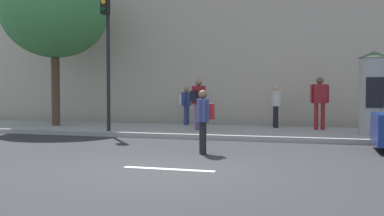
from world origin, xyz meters
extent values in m
plane|color=#2B2B2D|center=(0.00, 0.00, 0.00)|extent=(80.00, 80.00, 0.00)
cube|color=#9E9B93|center=(0.00, 7.00, 0.07)|extent=(36.00, 4.00, 0.15)
cube|color=silver|center=(0.00, 0.00, 0.00)|extent=(1.80, 0.16, 0.01)
cube|color=#B7A893|center=(0.00, 12.00, 5.06)|extent=(36.00, 5.00, 10.11)
cylinder|color=black|center=(-3.97, 5.35, 2.05)|extent=(0.12, 0.12, 3.80)
cube|color=black|center=(-3.97, 5.17, 4.32)|extent=(0.24, 0.24, 0.75)
sphere|color=#F2A519|center=(-3.97, 5.04, 4.32)|extent=(0.16, 0.16, 0.16)
sphere|color=#07330F|center=(-3.97, 5.04, 4.08)|extent=(0.16, 0.16, 0.16)
cylinder|color=#9E9B93|center=(4.26, 6.57, 1.31)|extent=(0.84, 0.84, 2.32)
cone|color=#334C33|center=(4.26, 6.57, 2.57)|extent=(0.92, 0.92, 0.20)
cube|color=black|center=(4.26, 6.14, 1.43)|extent=(0.50, 0.02, 0.90)
cylinder|color=#4C3826|center=(-7.00, 6.92, 1.44)|extent=(0.31, 0.31, 2.59)
ellipsoid|color=#3D7F42|center=(-7.00, 6.92, 4.42)|extent=(3.97, 3.97, 3.38)
cylinder|color=black|center=(0.15, 2.00, 0.38)|extent=(0.14, 0.14, 0.76)
cylinder|color=black|center=(0.07, 2.20, 0.38)|extent=(0.14, 0.14, 0.76)
cube|color=navy|center=(0.11, 2.10, 1.03)|extent=(0.38, 0.50, 0.54)
cylinder|color=navy|center=(0.20, 1.86, 1.03)|extent=(0.09, 0.09, 0.51)
cylinder|color=navy|center=(0.01, 2.35, 1.03)|extent=(0.09, 0.09, 0.51)
sphere|color=brown|center=(0.11, 2.10, 1.40)|extent=(0.21, 0.21, 0.21)
cube|color=maroon|center=(0.28, 2.17, 1.00)|extent=(0.25, 0.32, 0.36)
cylinder|color=navy|center=(-2.26, 8.66, 0.52)|extent=(0.14, 0.14, 0.74)
cylinder|color=navy|center=(-2.28, 8.44, 0.52)|extent=(0.14, 0.14, 0.74)
cube|color=navy|center=(-2.27, 8.55, 1.16)|extent=(0.27, 0.45, 0.53)
cylinder|color=navy|center=(-2.25, 8.81, 1.16)|extent=(0.09, 0.09, 0.50)
cylinder|color=navy|center=(-2.29, 8.29, 1.16)|extent=(0.09, 0.09, 0.50)
sphere|color=#8C664C|center=(-2.27, 8.55, 1.52)|extent=(0.20, 0.20, 0.20)
cube|color=silver|center=(-2.45, 8.56, 1.13)|extent=(0.18, 0.29, 0.36)
cylinder|color=maroon|center=(2.58, 7.72, 0.60)|extent=(0.14, 0.14, 0.91)
cylinder|color=maroon|center=(2.80, 7.78, 0.60)|extent=(0.14, 0.14, 0.91)
cube|color=maroon|center=(2.69, 7.75, 1.38)|extent=(0.50, 0.34, 0.64)
cylinder|color=maroon|center=(2.43, 7.68, 1.38)|extent=(0.09, 0.09, 0.61)
cylinder|color=maroon|center=(2.95, 7.82, 1.38)|extent=(0.09, 0.09, 0.61)
sphere|color=brown|center=(2.69, 7.75, 1.82)|extent=(0.25, 0.25, 0.25)
cylinder|color=black|center=(1.13, 8.41, 0.54)|extent=(0.14, 0.14, 0.77)
cylinder|color=black|center=(1.21, 8.17, 0.54)|extent=(0.14, 0.14, 0.77)
cube|color=silver|center=(1.17, 8.29, 1.20)|extent=(0.38, 0.54, 0.55)
cylinder|color=silver|center=(1.08, 8.57, 1.20)|extent=(0.09, 0.09, 0.52)
cylinder|color=silver|center=(1.26, 8.01, 1.20)|extent=(0.09, 0.09, 0.52)
sphere|color=tan|center=(1.17, 8.29, 1.58)|extent=(0.21, 0.21, 0.21)
cylinder|color=#724C84|center=(-1.13, 6.47, 0.59)|extent=(0.14, 0.14, 0.87)
cylinder|color=#724C84|center=(-1.31, 6.60, 0.59)|extent=(0.14, 0.14, 0.87)
cube|color=maroon|center=(-1.22, 6.54, 1.33)|extent=(0.50, 0.45, 0.62)
cylinder|color=maroon|center=(-1.00, 6.38, 1.33)|extent=(0.09, 0.09, 0.59)
cylinder|color=maroon|center=(-1.44, 6.69, 1.33)|extent=(0.09, 0.09, 0.59)
sphere|color=#8C664C|center=(-1.22, 6.54, 1.76)|extent=(0.24, 0.24, 0.24)
cube|color=black|center=(-1.33, 6.39, 1.30)|extent=(0.32, 0.29, 0.36)
camera|label=1|loc=(2.77, -7.86, 1.49)|focal=41.55mm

